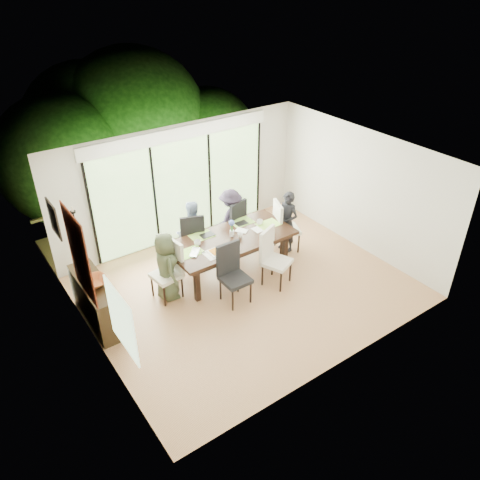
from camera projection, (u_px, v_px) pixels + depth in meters
floor at (247, 288)px, 9.36m from camera, size 6.00×5.00×0.01m
ceiling at (248, 161)px, 7.94m from camera, size 6.00×5.00×0.01m
wall_back at (182, 183)px, 10.40m from camera, size 6.00×0.02×2.70m
wall_front at (347, 300)px, 6.90m from camera, size 6.00×0.02×2.70m
wall_left at (89, 286)px, 7.18m from camera, size 0.02×5.00×2.70m
wall_right at (360, 189)px, 10.13m from camera, size 0.02×5.00×2.70m
glass_doors at (183, 190)px, 10.45m from camera, size 4.20×0.02×2.30m
blinds_header at (179, 134)px, 9.76m from camera, size 4.40×0.06×0.28m
mullion_a at (92, 216)px, 9.41m from camera, size 0.05×0.04×2.30m
mullion_b at (155, 198)px, 10.10m from camera, size 0.05×0.04×2.30m
mullion_c at (210, 183)px, 10.79m from camera, size 0.05×0.04×2.30m
mullion_d at (258, 169)px, 11.47m from camera, size 0.05×0.04×2.30m
side_window at (121, 321)px, 6.28m from camera, size 0.02×0.90×1.00m
deck at (168, 222)px, 11.75m from camera, size 6.00×1.80×0.10m
rail_top at (152, 189)px, 12.00m from camera, size 6.00×0.08×0.06m
foliage_left at (62, 160)px, 11.35m from camera, size 3.20×3.20×3.20m
foliage_mid at (134, 123)px, 12.66m from camera, size 4.00×4.00×4.00m
foliage_right at (207, 137)px, 13.26m from camera, size 2.80×2.80×2.80m
foliage_far at (90, 129)px, 12.75m from camera, size 3.60×3.60×3.60m
table_top at (231, 239)px, 9.46m from camera, size 2.61×1.20×0.07m
table_apron at (231, 243)px, 9.51m from camera, size 2.39×0.98×0.11m
table_leg_fl at (197, 284)px, 8.84m from camera, size 0.10×0.10×0.75m
table_leg_fr at (285, 249)px, 9.90m from camera, size 0.10×0.10×0.75m
table_leg_bl at (175, 263)px, 9.44m from camera, size 0.10×0.10×0.75m
table_leg_br at (260, 232)px, 10.50m from camera, size 0.10×0.10×0.75m
chair_left_end at (166, 271)px, 8.82m from camera, size 0.56×0.56×1.20m
chair_right_end at (288, 226)px, 10.29m from camera, size 0.64×0.64×1.20m
chair_far_left at (191, 236)px, 9.93m from camera, size 0.64×0.64×1.20m
chair_far_right at (230, 222)px, 10.42m from camera, size 0.61×0.61×1.20m
chair_near_left at (235, 275)px, 8.70m from camera, size 0.50×0.50×1.20m
chair_near_right at (277, 258)px, 9.19m from camera, size 0.66×0.66×1.20m
person_left_end at (166, 266)px, 8.77m from camera, size 0.51×0.71×1.40m
person_right_end at (287, 222)px, 10.23m from camera, size 0.56×0.73×1.40m
person_far_left at (192, 232)px, 9.86m from camera, size 0.68×0.45×1.40m
person_far_right at (231, 219)px, 10.35m from camera, size 0.74×0.56×1.40m
placemat_left at (190, 252)px, 8.97m from camera, size 0.48×0.35×0.01m
placemat_right at (268, 224)px, 9.90m from camera, size 0.48×0.35×0.01m
placemat_far_l at (202, 236)px, 9.50m from camera, size 0.48×0.35×0.01m
placemat_far_r at (242, 222)px, 9.99m from camera, size 0.48×0.35×0.01m
placemat_paper at (216, 253)px, 8.96m from camera, size 0.48×0.35×0.01m
tablet_far_l at (207, 235)px, 9.51m from camera, size 0.28×0.20×0.01m
tablet_far_r at (241, 223)px, 9.92m from camera, size 0.26×0.18×0.01m
papers at (260, 229)px, 9.75m from camera, size 0.33×0.24×0.00m
platter_base at (216, 252)px, 8.95m from camera, size 0.28×0.28×0.03m
platter_snacks at (216, 251)px, 8.94m from camera, size 0.22×0.22×0.02m
vase at (232, 233)px, 9.46m from camera, size 0.09×0.09×0.13m
hyacinth_stems at (232, 228)px, 9.40m from camera, size 0.04×0.04×0.17m
hyacinth_blooms at (232, 223)px, 9.34m from camera, size 0.12×0.12×0.12m
laptop at (197, 252)px, 8.95m from camera, size 0.41×0.42×0.03m
cup_a at (197, 243)px, 9.17m from camera, size 0.15×0.15×0.10m
cup_b at (240, 235)px, 9.42m from camera, size 0.15×0.15×0.10m
cup_c at (260, 222)px, 9.87m from camera, size 0.15×0.15×0.10m
book at (240, 233)px, 9.59m from camera, size 0.28×0.30×0.02m
sideboard at (97, 301)px, 8.31m from camera, size 0.43×1.53×0.86m
bowl at (94, 282)px, 7.99m from camera, size 0.46×0.46×0.11m
candlestick_base at (85, 271)px, 8.32m from camera, size 0.10×0.10×0.04m
candlestick_shaft at (79, 243)px, 8.00m from camera, size 0.02×0.02×1.20m
candlestick_pan at (73, 212)px, 7.69m from camera, size 0.10×0.10×0.03m
candle at (72, 209)px, 7.66m from camera, size 0.03×0.03×0.10m
tapestry at (79, 255)px, 7.29m from camera, size 0.02×1.00×1.50m
art_frame at (54, 219)px, 8.17m from camera, size 0.03×0.55×0.65m
art_canvas at (55, 219)px, 8.18m from camera, size 0.01×0.45×0.55m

